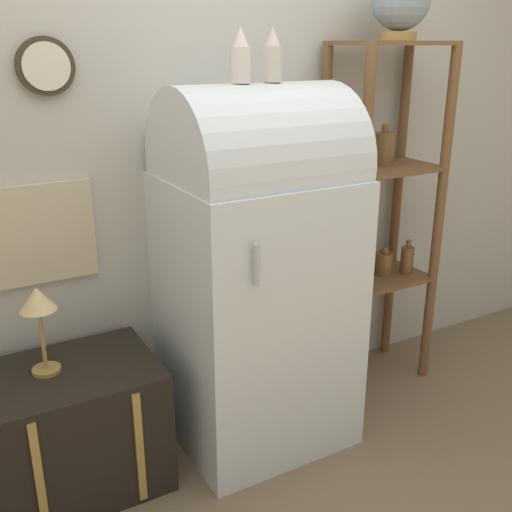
{
  "coord_description": "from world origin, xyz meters",
  "views": [
    {
      "loc": [
        -1.2,
        -1.88,
        1.74
      ],
      "look_at": [
        -0.0,
        0.22,
        0.88
      ],
      "focal_mm": 42.0,
      "sensor_mm": 36.0,
      "label": 1
    }
  ],
  "objects_px": {
    "globe": "(401,2)",
    "vase_left": "(241,57)",
    "refrigerator": "(257,266)",
    "vase_center": "(273,56)",
    "suitcase_trunk": "(75,428)",
    "desk_lamp": "(38,307)"
  },
  "relations": [
    {
      "from": "vase_center",
      "to": "desk_lamp",
      "type": "xyz_separation_m",
      "value": [
        -0.96,
        0.09,
        -0.88
      ]
    },
    {
      "from": "vase_left",
      "to": "desk_lamp",
      "type": "xyz_separation_m",
      "value": [
        -0.82,
        0.09,
        -0.88
      ]
    },
    {
      "from": "vase_center",
      "to": "desk_lamp",
      "type": "bearing_deg",
      "value": 174.84
    },
    {
      "from": "suitcase_trunk",
      "to": "desk_lamp",
      "type": "relative_size",
      "value": 1.91
    },
    {
      "from": "desk_lamp",
      "to": "vase_center",
      "type": "bearing_deg",
      "value": -5.16
    },
    {
      "from": "suitcase_trunk",
      "to": "vase_center",
      "type": "bearing_deg",
      "value": -3.61
    },
    {
      "from": "vase_center",
      "to": "desk_lamp",
      "type": "height_order",
      "value": "vase_center"
    },
    {
      "from": "refrigerator",
      "to": "desk_lamp",
      "type": "height_order",
      "value": "refrigerator"
    },
    {
      "from": "globe",
      "to": "vase_center",
      "type": "xyz_separation_m",
      "value": [
        -0.74,
        -0.12,
        -0.22
      ]
    },
    {
      "from": "globe",
      "to": "vase_left",
      "type": "relative_size",
      "value": 1.5
    },
    {
      "from": "globe",
      "to": "refrigerator",
      "type": "bearing_deg",
      "value": -172.59
    },
    {
      "from": "suitcase_trunk",
      "to": "desk_lamp",
      "type": "xyz_separation_m",
      "value": [
        -0.07,
        0.03,
        0.54
      ]
    },
    {
      "from": "refrigerator",
      "to": "globe",
      "type": "height_order",
      "value": "globe"
    },
    {
      "from": "refrigerator",
      "to": "vase_center",
      "type": "relative_size",
      "value": 7.71
    },
    {
      "from": "suitcase_trunk",
      "to": "vase_center",
      "type": "height_order",
      "value": "vase_center"
    },
    {
      "from": "vase_left",
      "to": "vase_center",
      "type": "distance_m",
      "value": 0.14
    },
    {
      "from": "globe",
      "to": "vase_left",
      "type": "height_order",
      "value": "globe"
    },
    {
      "from": "refrigerator",
      "to": "suitcase_trunk",
      "type": "height_order",
      "value": "refrigerator"
    },
    {
      "from": "desk_lamp",
      "to": "refrigerator",
      "type": "bearing_deg",
      "value": -4.73
    },
    {
      "from": "suitcase_trunk",
      "to": "globe",
      "type": "relative_size",
      "value": 2.23
    },
    {
      "from": "vase_left",
      "to": "vase_center",
      "type": "relative_size",
      "value": 0.98
    },
    {
      "from": "vase_left",
      "to": "vase_center",
      "type": "bearing_deg",
      "value": 0.4
    }
  ]
}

